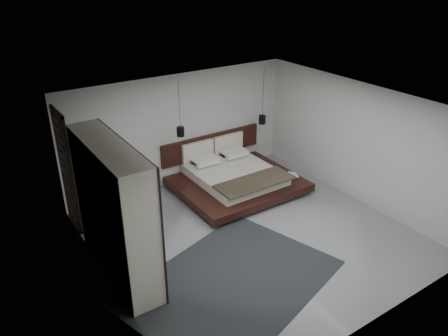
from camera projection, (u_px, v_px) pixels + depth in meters
floor at (252, 235)px, 9.16m from camera, size 6.00×6.00×0.00m
ceiling at (256, 107)px, 7.94m from camera, size 6.00×6.00×0.00m
wall_back at (180, 130)px, 10.79m from camera, size 6.00×0.00×6.00m
wall_front at (379, 253)px, 6.30m from camera, size 6.00×0.00×6.00m
wall_left at (106, 221)px, 7.05m from camera, size 0.00×6.00×6.00m
wall_right at (357, 143)px, 10.05m from camera, size 0.00×6.00×6.00m
lattice_screen at (67, 171)px, 8.95m from camera, size 0.05×0.90×2.60m
bed at (234, 177)px, 10.89m from camera, size 2.93×2.45×1.10m
book_lower at (289, 176)px, 10.99m from camera, size 0.26×0.32×0.03m
book_upper at (289, 176)px, 10.95m from camera, size 0.31×0.35×0.02m
pendant_left at (180, 132)px, 10.07m from camera, size 0.18×0.18×1.29m
pendant_right at (262, 119)px, 11.35m from camera, size 0.18×0.18×1.47m
wardrobe at (115, 211)px, 7.58m from camera, size 0.61×2.59×2.54m
rug at (232, 282)px, 7.81m from camera, size 4.26×3.56×0.02m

